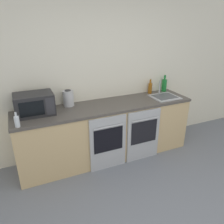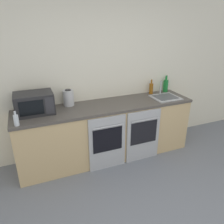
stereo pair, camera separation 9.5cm
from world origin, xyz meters
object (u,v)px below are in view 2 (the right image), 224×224
Objects in this scene: microwave at (34,103)px; kettle at (68,98)px; bottle_amber at (151,88)px; bottle_clear at (16,120)px; oven_left at (107,143)px; oven_right at (143,136)px; bottle_green at (166,85)px; sink at (165,97)px.

microwave is 0.52m from kettle.
bottle_amber is 2.28m from bottle_clear.
bottle_clear reaches higher than oven_left.
bottle_clear reaches higher than oven_right.
bottle_green reaches higher than bottle_clear.
bottle_clear is 2.34m from sink.
oven_left is 3.43× the size of kettle.
sink is (-0.20, -0.30, -0.10)m from bottle_green.
microwave reaches higher than bottle_amber.
microwave is 1.18× the size of sink.
bottle_amber reaches higher than oven_left.
microwave is at bearing 156.45° from oven_left.
sink reaches higher than oven_right.
oven_right is (0.61, 0.00, 0.00)m from oven_left.
oven_left is 3.38× the size of bottle_amber.
sink reaches higher than bottle_amber.
oven_left is 1.19m from microwave.
sink is (2.33, 0.20, -0.06)m from bottle_clear.
kettle is at bearing 152.92° from oven_right.
oven_right is 1.31m from kettle.
oven_left is 1.29m from sink.
sink is at bearing -9.36° from kettle.
oven_right is 2.88× the size of bottle_green.
sink is (1.58, -0.26, -0.11)m from kettle.
sink is at bearing -124.45° from bottle_green.
microwave reaches higher than oven_right.
oven_right is 1.87m from bottle_clear.
kettle is (-0.43, 0.53, 0.60)m from oven_left.
bottle_amber is at bearing -178.88° from bottle_green.
bottle_clear is (-2.53, -0.49, -0.04)m from bottle_green.
bottle_green is 0.37m from sink.
kettle reaches higher than oven_right.
bottle_green is (1.36, 0.56, 0.59)m from oven_left.
bottle_clear is (-1.17, 0.07, 0.55)m from oven_left.
bottle_green is 1.79m from kettle.
sink is (0.55, 0.27, 0.49)m from oven_right.
bottle_amber reaches higher than kettle.
kettle is at bearing -178.86° from bottle_green.
microwave is 2.03× the size of bottle_amber.
bottle_clear is at bearing 176.56° from oven_left.
oven_left is at bearing -23.55° from microwave.
microwave is at bearing -176.00° from bottle_green.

